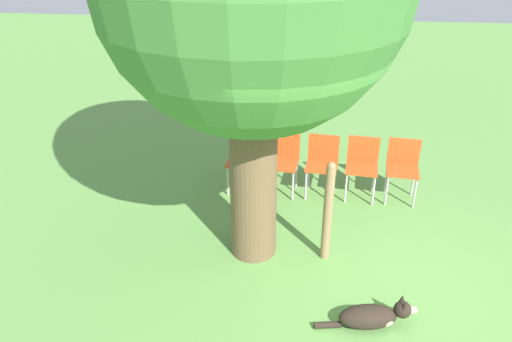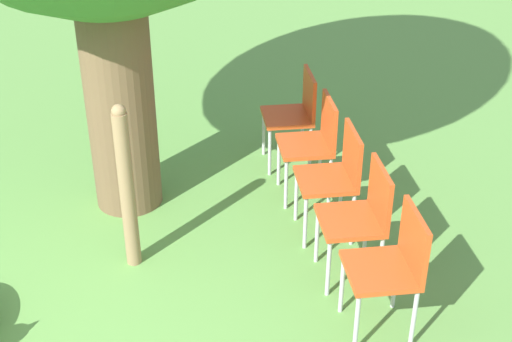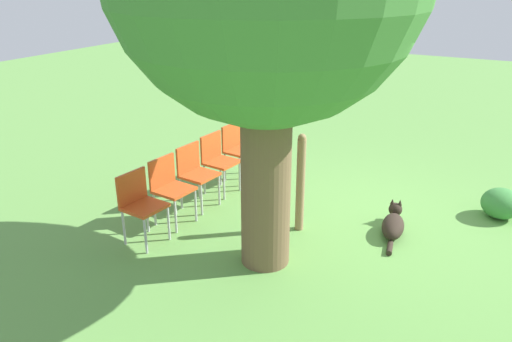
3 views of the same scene
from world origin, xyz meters
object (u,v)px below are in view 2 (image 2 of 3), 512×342
Objects in this scene: fence_post at (127,187)px; red_chair_0 at (393,263)px; red_chair_3 at (314,139)px; red_chair_4 at (296,111)px; red_chair_1 at (361,213)px; red_chair_2 at (336,173)px.

fence_post is 1.46× the size of red_chair_0.
fence_post is at bearing -29.28° from red_chair_0.
fence_post is 1.46× the size of red_chair_3.
red_chair_3 is (0.02, 1.68, 0.00)m from red_chair_0.
fence_post is at bearing 42.77° from red_chair_4.
fence_post reaches higher than red_chair_1.
red_chair_0 is at bearing 95.28° from red_chair_2.
red_chair_2 is (0.01, 0.56, 0.00)m from red_chair_1.
red_chair_4 is at bearing -84.72° from red_chair_3.
red_chair_3 is (0.02, 1.12, 0.00)m from red_chair_1.
red_chair_0 is 1.00× the size of red_chair_2.
red_chair_3 is at bearing 95.28° from red_chair_4.
red_chair_0 and red_chair_3 have the same top height.
fence_post reaches higher than red_chair_2.
fence_post is at bearing 27.23° from red_chair_3.
red_chair_4 is at bearing -84.72° from red_chair_0.
fence_post reaches higher than red_chair_3.
red_chair_2 and red_chair_4 have the same top height.
red_chair_2 is (0.02, 1.12, 0.00)m from red_chair_0.
red_chair_0 is at bearing -35.37° from fence_post.
red_chair_2 is 1.00× the size of red_chair_4.
red_chair_1 and red_chair_3 have the same top height.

